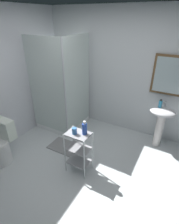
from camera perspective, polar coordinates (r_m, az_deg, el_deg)
name	(u,v)px	position (r m, az deg, el deg)	size (l,w,h in m)	color
ground_plane	(82,182)	(3.03, -2.27, -21.40)	(4.20, 4.20, 0.02)	silver
wall_back	(129,74)	(3.80, 12.42, 11.69)	(4.20, 0.14, 2.50)	silver
shower_stall	(63,108)	(4.08, -8.37, 1.27)	(0.92, 0.92, 2.00)	white
pedestal_sink	(161,120)	(3.61, 21.87, -2.31)	(0.46, 0.37, 0.81)	white
sink_faucet	(165,104)	(3.60, 22.98, 2.40)	(0.03, 0.03, 0.10)	silver
toilet	(1,146)	(3.50, -26.49, -9.71)	(0.37, 0.49, 0.76)	white
storage_cart	(79,149)	(2.90, -3.48, -11.74)	(0.38, 0.28, 0.74)	silver
hand_soap_bottle	(160,104)	(3.52, 21.65, 2.42)	(0.06, 0.06, 0.16)	#389ED1
shampoo_bottle_blue	(85,129)	(2.64, -1.58, -5.29)	(0.07, 0.07, 0.22)	#274BB5
rinse_cup	(74,131)	(2.68, -4.83, -6.03)	(0.07, 0.07, 0.10)	#3870B2
bath_mat	(65,147)	(3.65, -7.93, -10.85)	(0.60, 0.40, 0.02)	gray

